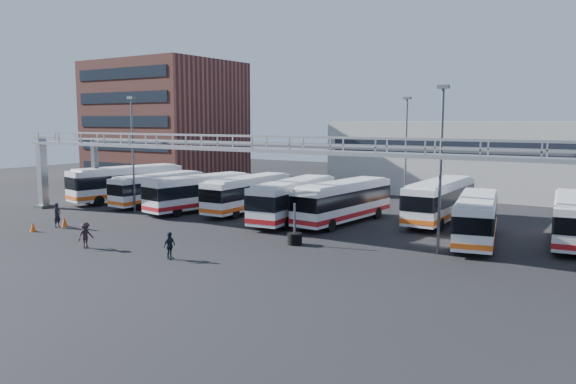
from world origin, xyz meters
The scene contains 22 objects.
ground centered at (0.00, 0.00, 0.00)m, with size 140.00×140.00×0.00m, color black.
gantry centered at (0.00, 5.87, 5.51)m, with size 51.40×5.15×7.10m.
apartment_building centered at (-34.00, 30.00, 8.00)m, with size 18.00×15.00×16.00m, color brown.
warehouse centered at (12.00, 38.00, 4.00)m, with size 42.00×14.00×8.00m, color #9E9E99.
light_pole_left centered at (-16.00, 8.00, 5.73)m, with size 0.70×0.35×10.21m.
light_pole_mid centered at (12.00, 7.00, 5.73)m, with size 0.70×0.35×10.21m.
light_pole_back centered at (4.00, 22.00, 5.73)m, with size 0.70×0.35×10.21m.
bus_0 centered at (-21.61, 12.05, 1.95)m, with size 4.93×11.91×3.53m.
bus_1 centered at (-17.02, 11.90, 1.68)m, with size 2.85×10.12×3.04m.
bus_2 centered at (-11.27, 11.37, 1.78)m, with size 4.11×10.87×3.22m.
bus_3 centered at (-7.19, 13.18, 1.77)m, with size 2.66×10.56×3.19m.
bus_4 centered at (-1.34, 11.52, 1.86)m, with size 3.71×11.30×3.37m.
bus_5 centered at (2.42, 12.93, 1.85)m, with size 3.42×11.18×3.34m.
bus_6 centered at (8.68, 17.56, 1.87)m, with size 2.73×11.16×3.38m.
bus_7 centered at (13.14, 11.42, 1.74)m, with size 4.44×10.65×3.15m.
bus_8 centered at (18.59, 14.48, 1.75)m, with size 3.62×10.61×3.16m.
pedestrian_a centered at (-15.13, -0.42, 0.95)m, with size 0.69×0.45×1.89m, color black.
pedestrian_c centered at (-7.39, -3.78, 0.84)m, with size 1.09×0.63×1.69m, color #312022.
pedestrian_d centered at (-0.80, -2.97, 0.82)m, with size 0.96×0.40×1.63m, color black.
cone_left centered at (-15.22, -2.42, 0.35)m, with size 0.44×0.44×0.70m, color #F9560D.
cone_right centered at (-15.05, 0.11, 0.36)m, with size 0.46×0.46×0.73m, color #F9560D.
tire_stack centered at (3.26, 4.38, 0.46)m, with size 0.96×0.96×2.75m.
Camera 1 is at (22.58, -26.27, 8.11)m, focal length 35.00 mm.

